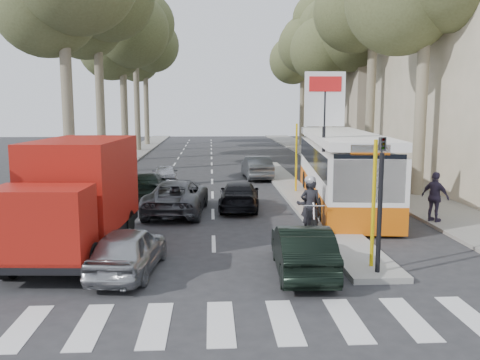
# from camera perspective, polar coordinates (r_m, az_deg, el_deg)

# --- Properties ---
(ground) EXTENTS (120.00, 120.00, 0.00)m
(ground) POSITION_cam_1_polar(r_m,az_deg,el_deg) (14.44, 0.70, -9.22)
(ground) COLOR #28282B
(ground) RESTS_ON ground
(sidewalk_right) EXTENTS (3.20, 70.00, 0.12)m
(sidewalk_right) POSITION_cam_1_polar(r_m,az_deg,el_deg) (40.13, 10.50, 2.03)
(sidewalk_right) COLOR gray
(sidewalk_right) RESTS_ON ground
(median_left) EXTENTS (2.40, 64.00, 0.12)m
(median_left) POSITION_cam_1_polar(r_m,az_deg,el_deg) (42.54, -12.83, 2.31)
(median_left) COLOR gray
(median_left) RESTS_ON ground
(traffic_island) EXTENTS (1.50, 26.00, 0.16)m
(traffic_island) POSITION_cam_1_polar(r_m,az_deg,el_deg) (25.46, 6.27, -1.40)
(traffic_island) COLOR gray
(traffic_island) RESTS_ON ground
(building_far) EXTENTS (11.00, 20.00, 16.00)m
(building_far) POSITION_cam_1_polar(r_m,az_deg,el_deg) (50.63, 16.04, 12.13)
(building_far) COLOR #B7A88E
(building_far) RESTS_ON ground
(billboard) EXTENTS (1.50, 12.10, 5.60)m
(billboard) POSITION_cam_1_polar(r_m,az_deg,el_deg) (19.22, 9.43, 6.27)
(billboard) COLOR yellow
(billboard) RESTS_ON ground
(traffic_light_island) EXTENTS (0.16, 0.41, 3.60)m
(traffic_light_island) POSITION_cam_1_polar(r_m,az_deg,el_deg) (13.08, 15.54, -0.19)
(traffic_light_island) COLOR black
(traffic_light_island) RESTS_ON ground
(tree_l_c) EXTENTS (7.40, 7.20, 13.71)m
(tree_l_c) POSITION_cam_1_polar(r_m,az_deg,el_deg) (42.78, -12.93, 15.75)
(tree_l_c) COLOR #6B604C
(tree_l_c) RESTS_ON ground
(tree_l_d) EXTENTS (7.40, 7.20, 15.66)m
(tree_l_d) POSITION_cam_1_polar(r_m,az_deg,el_deg) (50.87, -11.57, 16.52)
(tree_l_d) COLOR #6B604C
(tree_l_d) RESTS_ON ground
(tree_l_e) EXTENTS (7.40, 7.20, 14.49)m
(tree_l_e) POSITION_cam_1_polar(r_m,az_deg,el_deg) (58.62, -10.50, 14.42)
(tree_l_e) COLOR #6B604C
(tree_l_e) RESTS_ON ground
(tree_r_c) EXTENTS (7.40, 7.20, 13.32)m
(tree_r_c) POSITION_cam_1_polar(r_m,az_deg,el_deg) (41.43, 11.08, 15.57)
(tree_r_c) COLOR #6B604C
(tree_r_c) RESTS_ON ground
(tree_r_d) EXTENTS (7.40, 7.20, 14.88)m
(tree_r_d) POSITION_cam_1_polar(r_m,az_deg,el_deg) (49.36, 8.86, 16.04)
(tree_r_d) COLOR #6B604C
(tree_r_d) RESTS_ON ground
(tree_r_e) EXTENTS (7.40, 7.20, 14.10)m
(tree_r_e) POSITION_cam_1_polar(r_m,az_deg,el_deg) (57.09, 7.21, 14.31)
(tree_r_e) COLOR #6B604C
(tree_r_e) RESTS_ON ground
(silver_hatchback) EXTENTS (1.90, 3.82, 1.25)m
(silver_hatchback) POSITION_cam_1_polar(r_m,az_deg,el_deg) (13.69, -12.43, -7.68)
(silver_hatchback) COLOR #A1A4A9
(silver_hatchback) RESTS_ON ground
(dark_hatchback) EXTENTS (1.53, 3.96, 1.29)m
(dark_hatchback) POSITION_cam_1_polar(r_m,az_deg,el_deg) (13.48, 7.02, -7.72)
(dark_hatchback) COLOR black
(dark_hatchback) RESTS_ON ground
(queue_car_a) EXTENTS (2.64, 5.06, 1.36)m
(queue_car_a) POSITION_cam_1_polar(r_m,az_deg,el_deg) (20.90, -7.11, -1.87)
(queue_car_a) COLOR #47484E
(queue_car_a) RESTS_ON ground
(queue_car_b) EXTENTS (1.97, 4.16, 1.17)m
(queue_car_b) POSITION_cam_1_polar(r_m,az_deg,el_deg) (21.55, -0.07, -1.75)
(queue_car_b) COLOR black
(queue_car_b) RESTS_ON ground
(queue_car_c) EXTENTS (1.67, 3.52, 1.16)m
(queue_car_c) POSITION_cam_1_polar(r_m,az_deg,el_deg) (28.37, -8.41, 0.58)
(queue_car_c) COLOR #A2A4AA
(queue_car_c) RESTS_ON ground
(queue_car_d) EXTENTS (1.70, 4.23, 1.37)m
(queue_car_d) POSITION_cam_1_polar(r_m,az_deg,el_deg) (30.60, 1.90, 1.42)
(queue_car_d) COLOR #464A4D
(queue_car_d) RESTS_ON ground
(queue_car_e) EXTENTS (1.81, 4.10, 1.17)m
(queue_car_e) POSITION_cam_1_polar(r_m,az_deg,el_deg) (24.78, -10.30, -0.56)
(queue_car_e) COLOR black
(queue_car_e) RESTS_ON ground
(red_truck) EXTENTS (2.78, 6.43, 3.35)m
(red_truck) POSITION_cam_1_polar(r_m,az_deg,el_deg) (15.68, -17.86, -1.56)
(red_truck) COLOR black
(red_truck) RESTS_ON ground
(city_bus) EXTENTS (3.91, 12.41, 3.22)m
(city_bus) POSITION_cam_1_polar(r_m,az_deg,el_deg) (22.96, 11.26, 1.50)
(city_bus) COLOR #DD5F0C
(city_bus) RESTS_ON ground
(motorcycle) EXTENTS (0.88, 2.39, 2.03)m
(motorcycle) POSITION_cam_1_polar(r_m,az_deg,el_deg) (17.64, 7.82, -2.98)
(motorcycle) COLOR black
(motorcycle) RESTS_ON ground
(pedestrian_near) EXTENTS (1.05, 1.19, 1.85)m
(pedestrian_near) POSITION_cam_1_polar(r_m,az_deg,el_deg) (19.98, 21.07, -1.78)
(pedestrian_near) COLOR #392F46
(pedestrian_near) RESTS_ON sidewalk_right
(pedestrian_far) EXTENTS (1.04, 0.49, 1.59)m
(pedestrian_far) POSITION_cam_1_polar(r_m,az_deg,el_deg) (28.74, 15.42, 1.14)
(pedestrian_far) COLOR #695A4F
(pedestrian_far) RESTS_ON sidewalk_right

